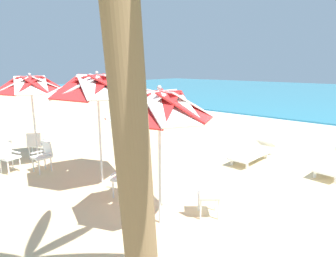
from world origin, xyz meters
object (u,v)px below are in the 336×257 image
(beach_umbrella_0, at_px, (159,107))
(plastic_chair_1, at_px, (125,175))
(sun_lounger_1, at_px, (253,152))
(beach_umbrella_1, at_px, (97,87))
(plastic_chair_2, at_px, (8,155))
(plastic_chair_3, at_px, (35,144))
(plastic_chair_4, at_px, (44,154))
(plastic_chair_0, at_px, (209,194))
(palm_tree_1, at_px, (132,97))
(beach_umbrella_2, at_px, (31,85))

(beach_umbrella_0, distance_m, plastic_chair_1, 2.31)
(plastic_chair_1, distance_m, sun_lounger_1, 4.48)
(beach_umbrella_1, xyz_separation_m, plastic_chair_2, (-2.63, -1.28, -1.98))
(beach_umbrella_1, height_order, plastic_chair_3, beach_umbrella_1)
(beach_umbrella_0, relative_size, plastic_chair_4, 3.05)
(plastic_chair_0, relative_size, palm_tree_1, 0.20)
(beach_umbrella_1, bearing_deg, plastic_chair_3, -176.41)
(plastic_chair_0, xyz_separation_m, beach_umbrella_2, (-5.79, -0.75, 1.91))
(beach_umbrella_0, xyz_separation_m, plastic_chair_1, (-1.45, 0.36, -1.77))
(beach_umbrella_0, distance_m, sun_lounger_1, 5.08)
(beach_umbrella_2, distance_m, plastic_chair_4, 2.09)
(beach_umbrella_0, xyz_separation_m, sun_lounger_1, (-0.26, 4.68, -1.98))
(beach_umbrella_0, height_order, sun_lounger_1, beach_umbrella_0)
(beach_umbrella_0, bearing_deg, palm_tree_1, -53.11)
(plastic_chair_1, bearing_deg, beach_umbrella_2, -175.22)
(plastic_chair_0, distance_m, beach_umbrella_2, 6.15)
(plastic_chair_2, relative_size, plastic_chair_3, 1.00)
(plastic_chair_3, bearing_deg, beach_umbrella_2, -19.46)
(plastic_chair_2, bearing_deg, plastic_chair_1, 18.43)
(plastic_chair_3, distance_m, sun_lounger_1, 7.05)
(beach_umbrella_0, distance_m, plastic_chair_2, 5.43)
(plastic_chair_2, relative_size, plastic_chair_4, 1.00)
(plastic_chair_1, height_order, plastic_chair_4, same)
(sun_lounger_1, bearing_deg, plastic_chair_3, -140.90)
(beach_umbrella_1, relative_size, beach_umbrella_2, 1.03)
(plastic_chair_3, bearing_deg, beach_umbrella_1, 3.59)
(plastic_chair_4, height_order, palm_tree_1, palm_tree_1)
(beach_umbrella_1, xyz_separation_m, beach_umbrella_2, (-2.77, -0.39, -0.08))
(plastic_chair_1, bearing_deg, beach_umbrella_1, 175.72)
(plastic_chair_3, bearing_deg, plastic_chair_2, -58.58)
(plastic_chair_0, distance_m, sun_lounger_1, 3.97)
(plastic_chair_2, distance_m, sun_lounger_1, 7.32)
(beach_umbrella_1, distance_m, sun_lounger_1, 5.25)
(beach_umbrella_0, height_order, palm_tree_1, palm_tree_1)
(plastic_chair_0, height_order, palm_tree_1, palm_tree_1)
(beach_umbrella_2, distance_m, palm_tree_1, 6.96)
(plastic_chair_0, relative_size, plastic_chair_3, 1.00)
(beach_umbrella_1, height_order, plastic_chair_1, beach_umbrella_1)
(plastic_chair_1, bearing_deg, plastic_chair_4, -170.20)
(sun_lounger_1, bearing_deg, plastic_chair_0, -77.70)
(beach_umbrella_1, relative_size, plastic_chair_2, 3.29)
(beach_umbrella_2, xyz_separation_m, sun_lounger_1, (4.95, 4.63, -2.12))
(beach_umbrella_0, distance_m, plastic_chair_0, 2.02)
(plastic_chair_1, bearing_deg, palm_tree_1, -38.43)
(beach_umbrella_0, height_order, beach_umbrella_1, beach_umbrella_1)
(beach_umbrella_2, xyz_separation_m, plastic_chair_4, (0.83, -0.19, -1.91))
(plastic_chair_0, relative_size, plastic_chair_1, 1.00)
(plastic_chair_3, bearing_deg, plastic_chair_0, 5.16)
(sun_lounger_1, bearing_deg, palm_tree_1, -75.46)
(beach_umbrella_1, height_order, beach_umbrella_2, beach_umbrella_1)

